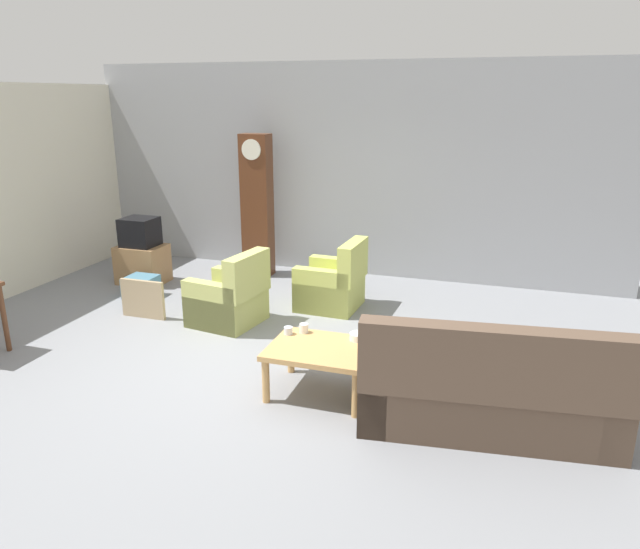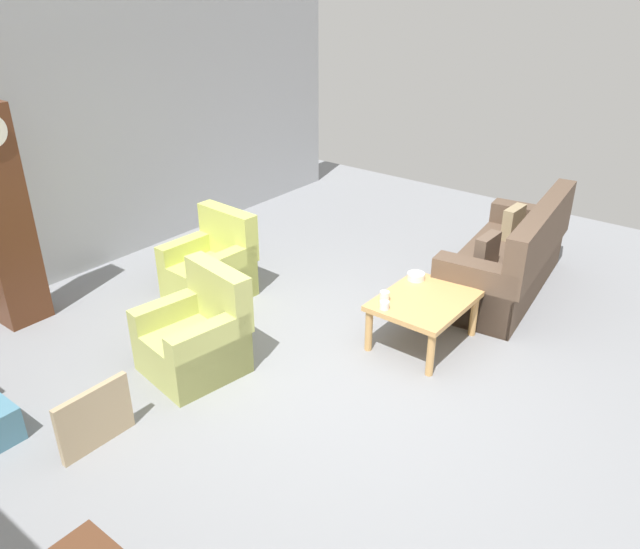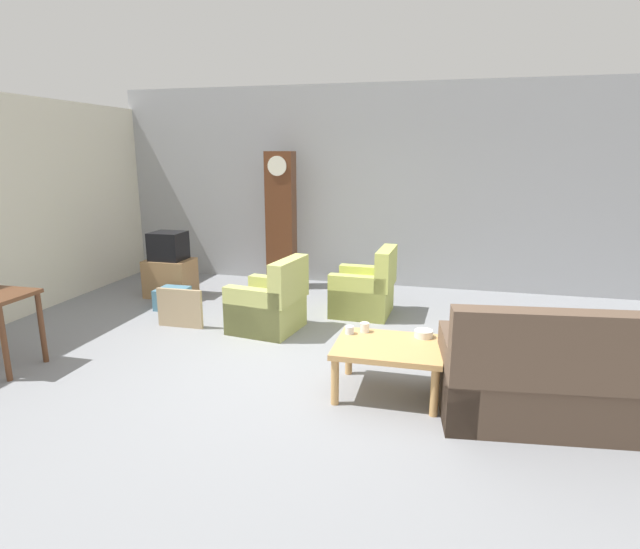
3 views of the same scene
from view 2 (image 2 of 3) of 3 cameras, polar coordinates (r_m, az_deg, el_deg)
name	(u,v)px [view 2 (image 2 of 3)]	position (r m, az deg, el deg)	size (l,w,h in m)	color
ground_plane	(336,367)	(5.61, 1.49, -8.58)	(10.40, 10.40, 0.00)	gray
garage_door_wall	(78,132)	(7.51, -21.46, 12.20)	(8.40, 0.16, 3.20)	#9EA0A5
couch_floral	(508,261)	(7.05, 17.01, 1.21)	(2.19, 1.12, 1.04)	brown
armchair_olive_near	(196,339)	(5.54, -11.37, -5.85)	(0.90, 0.87, 0.92)	#B7BC66
armchair_olive_far	(211,269)	(6.76, -10.00, 0.48)	(0.82, 0.80, 0.92)	#C3CB60
coffee_table_wood	(424,305)	(5.84, 9.58, -2.80)	(0.96, 0.76, 0.47)	tan
grandfather_clock	(4,220)	(6.57, -27.20, 4.54)	(0.44, 0.30, 2.17)	#562D19
framed_picture_leaning	(95,418)	(4.95, -20.08, -12.36)	(0.60, 0.05, 0.49)	tan
cup_white_porcelain	(385,296)	(5.70, 5.99, -2.00)	(0.09, 0.09, 0.09)	white
cup_blue_rimmed	(384,305)	(5.56, 5.98, -2.84)	(0.08, 0.08, 0.08)	silver
bowl_white_stacked	(416,276)	(6.13, 8.86, -0.17)	(0.17, 0.17, 0.07)	white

